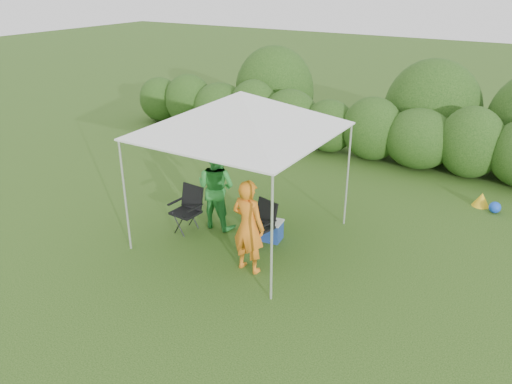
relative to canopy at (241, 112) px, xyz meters
The scene contains 10 objects.
ground 2.51m from the canopy, 90.00° to the right, with size 70.00×70.00×0.00m, color #385C1D.
hedge 5.74m from the canopy, 89.61° to the left, with size 15.31×1.53×1.80m.
canopy is the anchor object (origin of this frame).
chair_right 2.04m from the canopy, ahead, with size 0.61×0.58×0.86m.
chair_left 2.24m from the canopy, 162.90° to the right, with size 0.59×0.54×0.90m.
man 2.03m from the canopy, 52.13° to the right, with size 0.61×0.40×1.66m, color orange.
woman 1.75m from the canopy, behind, with size 0.82×0.64×1.68m, color green.
cooler 2.33m from the canopy, 15.62° to the left, with size 0.52×0.41×0.40m.
bottle 2.01m from the canopy, 10.35° to the left, with size 0.07×0.07×0.28m, color #592D0C.
lawn_toy 5.87m from the canopy, 44.90° to the left, with size 0.61×0.51×0.30m.
Camera 1 is at (4.69, -6.68, 4.69)m, focal length 35.00 mm.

